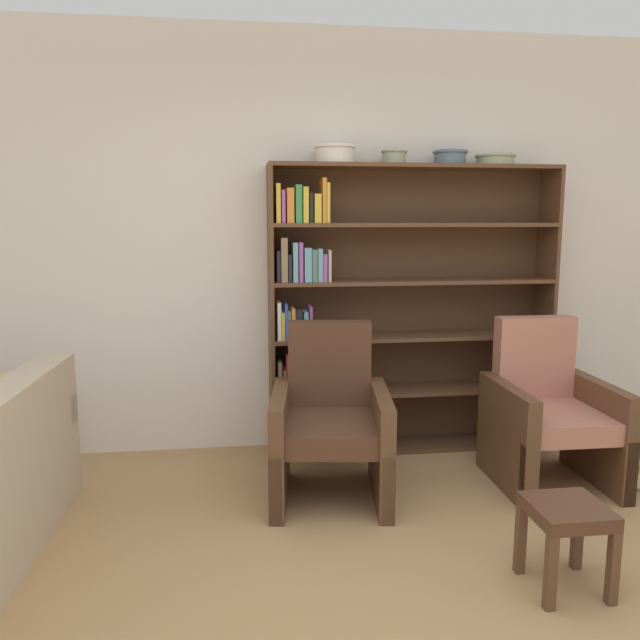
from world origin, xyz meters
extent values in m
cube|color=silver|center=(0.00, 2.49, 1.38)|extent=(12.00, 0.06, 2.75)
cube|color=brown|center=(-0.41, 2.30, 0.94)|extent=(0.03, 0.30, 1.88)
cube|color=brown|center=(1.45, 2.30, 0.94)|extent=(0.02, 0.30, 1.88)
cube|color=brown|center=(0.52, 2.30, 1.87)|extent=(1.84, 0.30, 0.02)
cube|color=brown|center=(0.52, 2.30, 0.01)|extent=(1.84, 0.30, 0.03)
cube|color=#492F1E|center=(0.52, 2.45, 0.94)|extent=(1.84, 0.01, 1.88)
cube|color=#994C99|center=(-0.37, 2.26, 0.13)|extent=(0.02, 0.18, 0.20)
cube|color=#669EB2|center=(-0.35, 2.24, 0.15)|extent=(0.02, 0.14, 0.26)
cube|color=#B2A899|center=(-0.31, 2.24, 0.13)|extent=(0.04, 0.13, 0.22)
cube|color=#334CB2|center=(-0.27, 2.25, 0.12)|extent=(0.03, 0.16, 0.19)
cube|color=red|center=(-0.23, 2.26, 0.12)|extent=(0.04, 0.17, 0.20)
cube|color=#388C47|center=(-0.19, 2.27, 0.14)|extent=(0.03, 0.19, 0.24)
cube|color=#388C47|center=(-0.16, 2.25, 0.12)|extent=(0.02, 0.16, 0.20)
cube|color=gold|center=(-0.13, 2.25, 0.16)|extent=(0.02, 0.16, 0.27)
cube|color=#334CB2|center=(-0.10, 2.26, 0.12)|extent=(0.03, 0.17, 0.18)
cube|color=#4C756B|center=(-0.06, 2.26, 0.14)|extent=(0.04, 0.17, 0.24)
cube|color=#669EB2|center=(-0.01, 2.26, 0.12)|extent=(0.04, 0.17, 0.20)
cube|color=#994C99|center=(0.03, 2.26, 0.13)|extent=(0.03, 0.18, 0.21)
cube|color=#388C47|center=(0.07, 2.25, 0.15)|extent=(0.04, 0.16, 0.24)
cube|color=gold|center=(0.12, 2.25, 0.15)|extent=(0.03, 0.14, 0.25)
cube|color=black|center=(0.15, 2.25, 0.15)|extent=(0.03, 0.16, 0.25)
cube|color=orange|center=(0.19, 2.24, 0.12)|extent=(0.04, 0.13, 0.18)
cube|color=brown|center=(0.52, 2.30, 0.40)|extent=(1.84, 0.30, 0.03)
cube|color=#7F6B4C|center=(-0.37, 2.27, 0.53)|extent=(0.02, 0.19, 0.23)
cube|color=#7F6B4C|center=(-0.34, 2.26, 0.50)|extent=(0.02, 0.17, 0.17)
cube|color=red|center=(-0.31, 2.24, 0.55)|extent=(0.04, 0.13, 0.27)
cube|color=#B2A899|center=(-0.26, 2.27, 0.53)|extent=(0.04, 0.20, 0.23)
cube|color=black|center=(-0.22, 2.24, 0.52)|extent=(0.04, 0.13, 0.22)
cube|color=#334CB2|center=(-0.17, 2.24, 0.55)|extent=(0.03, 0.14, 0.26)
cube|color=gold|center=(-0.15, 2.24, 0.55)|extent=(0.02, 0.14, 0.27)
cube|color=#994C99|center=(-0.12, 2.26, 0.55)|extent=(0.02, 0.18, 0.27)
cube|color=black|center=(-0.10, 2.25, 0.54)|extent=(0.03, 0.15, 0.25)
cube|color=#994C99|center=(-0.07, 2.24, 0.52)|extent=(0.03, 0.14, 0.22)
cube|color=black|center=(-0.03, 2.26, 0.50)|extent=(0.04, 0.17, 0.17)
cube|color=gold|center=(0.02, 2.26, 0.53)|extent=(0.03, 0.18, 0.23)
cube|color=brown|center=(0.52, 2.30, 0.77)|extent=(1.84, 0.30, 0.02)
cube|color=white|center=(-0.37, 2.27, 0.90)|extent=(0.02, 0.19, 0.24)
cube|color=gold|center=(-0.34, 2.24, 0.87)|extent=(0.02, 0.14, 0.18)
cube|color=#334CB2|center=(-0.32, 2.23, 0.90)|extent=(0.02, 0.12, 0.23)
cube|color=#4C756B|center=(-0.30, 2.26, 0.88)|extent=(0.02, 0.18, 0.19)
cube|color=orange|center=(-0.28, 2.24, 0.88)|extent=(0.02, 0.14, 0.20)
cube|color=black|center=(-0.24, 2.25, 0.88)|extent=(0.04, 0.16, 0.19)
cube|color=#669EB2|center=(-0.20, 2.24, 0.87)|extent=(0.03, 0.13, 0.18)
cube|color=#994C99|center=(-0.17, 2.25, 0.89)|extent=(0.02, 0.16, 0.21)
cube|color=brown|center=(0.52, 2.30, 1.14)|extent=(1.84, 0.30, 0.02)
cube|color=black|center=(-0.37, 2.27, 1.25)|extent=(0.02, 0.19, 0.20)
cube|color=#7F6B4C|center=(-0.33, 2.26, 1.29)|extent=(0.04, 0.18, 0.28)
cube|color=black|center=(-0.30, 2.26, 1.24)|extent=(0.02, 0.17, 0.17)
cube|color=#669EB2|center=(-0.26, 2.24, 1.27)|extent=(0.03, 0.14, 0.25)
cube|color=#994C99|center=(-0.23, 2.26, 1.27)|extent=(0.02, 0.18, 0.25)
cube|color=#669EB2|center=(-0.18, 2.27, 1.26)|extent=(0.04, 0.19, 0.21)
cube|color=#4C756B|center=(-0.14, 2.27, 1.25)|extent=(0.03, 0.19, 0.20)
cube|color=#669EB2|center=(-0.11, 2.23, 1.25)|extent=(0.03, 0.12, 0.21)
cube|color=#994C99|center=(-0.08, 2.24, 1.24)|extent=(0.03, 0.13, 0.18)
cube|color=#B2A899|center=(-0.05, 2.24, 1.25)|extent=(0.02, 0.14, 0.20)
cube|color=brown|center=(0.52, 2.30, 1.50)|extent=(1.84, 0.30, 0.02)
cube|color=gold|center=(-0.37, 2.27, 1.63)|extent=(0.03, 0.18, 0.24)
cube|color=#994C99|center=(-0.33, 2.23, 1.62)|extent=(0.02, 0.12, 0.20)
cube|color=orange|center=(-0.29, 2.27, 1.62)|extent=(0.04, 0.19, 0.21)
cube|color=#388C47|center=(-0.24, 2.26, 1.63)|extent=(0.04, 0.18, 0.23)
cube|color=gold|center=(-0.20, 2.26, 1.63)|extent=(0.03, 0.17, 0.22)
cube|color=black|center=(-0.16, 2.24, 1.61)|extent=(0.02, 0.14, 0.18)
cube|color=gold|center=(-0.12, 2.25, 1.60)|extent=(0.04, 0.15, 0.18)
cube|color=orange|center=(-0.08, 2.27, 1.65)|extent=(0.02, 0.19, 0.27)
cube|color=gold|center=(-0.06, 2.26, 1.64)|extent=(0.02, 0.17, 0.24)
cylinder|color=silver|center=(0.00, 2.30, 1.94)|extent=(0.24, 0.24, 0.11)
torus|color=silver|center=(0.00, 2.30, 1.98)|extent=(0.26, 0.26, 0.02)
cylinder|color=gray|center=(0.38, 2.30, 1.93)|extent=(0.15, 0.15, 0.09)
torus|color=gray|center=(0.38, 2.30, 1.96)|extent=(0.17, 0.17, 0.02)
cylinder|color=slate|center=(0.75, 2.30, 1.93)|extent=(0.20, 0.20, 0.09)
torus|color=slate|center=(0.75, 2.30, 1.96)|extent=(0.22, 0.22, 0.02)
cylinder|color=gray|center=(1.05, 2.30, 1.92)|extent=(0.24, 0.24, 0.07)
torus|color=gray|center=(1.05, 2.30, 1.94)|extent=(0.26, 0.26, 0.02)
cube|color=tan|center=(-1.66, 1.16, 0.61)|extent=(0.24, 1.50, 0.38)
cube|color=brown|center=(0.11, 1.26, 0.18)|extent=(0.08, 0.08, 0.37)
cube|color=brown|center=(-0.45, 1.33, 0.18)|extent=(0.08, 0.08, 0.37)
cube|color=brown|center=(0.19, 1.86, 0.18)|extent=(0.08, 0.08, 0.37)
cube|color=brown|center=(-0.38, 1.93, 0.18)|extent=(0.08, 0.08, 0.37)
cube|color=#4C2D1E|center=(-0.13, 1.59, 0.40)|extent=(0.56, 0.70, 0.12)
cube|color=#4C2D1E|center=(-0.10, 1.87, 0.69)|extent=(0.49, 0.18, 0.53)
cube|color=brown|center=(0.15, 1.56, 0.30)|extent=(0.17, 0.68, 0.61)
cube|color=brown|center=(-0.41, 1.63, 0.30)|extent=(0.17, 0.68, 0.61)
cube|color=brown|center=(1.45, 1.29, 0.18)|extent=(0.07, 0.07, 0.37)
cube|color=brown|center=(0.88, 1.29, 0.18)|extent=(0.07, 0.07, 0.37)
cube|color=brown|center=(1.46, 1.90, 0.18)|extent=(0.07, 0.07, 0.37)
cube|color=brown|center=(0.89, 1.90, 0.18)|extent=(0.07, 0.07, 0.37)
cube|color=#B2705B|center=(1.17, 1.59, 0.40)|extent=(0.49, 0.65, 0.12)
cube|color=#B2705B|center=(1.18, 1.87, 0.69)|extent=(0.48, 0.13, 0.53)
cube|color=brown|center=(1.45, 1.59, 0.30)|extent=(0.09, 0.68, 0.61)
cube|color=brown|center=(0.89, 1.60, 0.30)|extent=(0.09, 0.68, 0.61)
cube|color=brown|center=(0.58, 0.74, 0.16)|extent=(0.04, 0.04, 0.31)
cube|color=brown|center=(0.84, 0.74, 0.16)|extent=(0.04, 0.04, 0.31)
cube|color=brown|center=(0.58, 0.47, 0.16)|extent=(0.04, 0.04, 0.31)
cube|color=brown|center=(0.84, 0.47, 0.16)|extent=(0.04, 0.04, 0.31)
cube|color=#4C2D1E|center=(0.71, 0.61, 0.34)|extent=(0.31, 0.31, 0.06)
camera|label=1|loc=(-0.63, -1.66, 1.54)|focal=35.00mm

